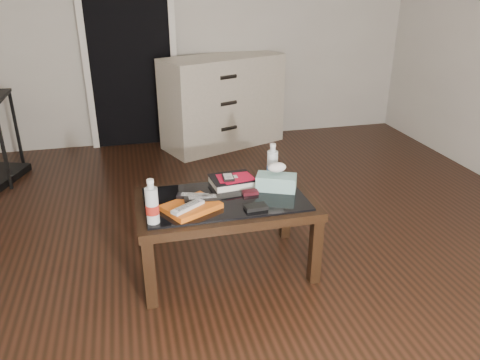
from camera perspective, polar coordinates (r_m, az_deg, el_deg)
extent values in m
plane|color=black|center=(2.87, -1.93, -10.75)|extent=(5.00, 5.00, 0.00)
plane|color=beige|center=(4.85, -8.75, 20.23)|extent=(5.00, 0.00, 5.00)
cube|color=black|center=(4.83, -13.35, 15.69)|extent=(0.80, 0.05, 2.00)
cube|color=silver|center=(4.81, -18.51, 15.11)|extent=(0.06, 0.04, 2.04)
cube|color=silver|center=(4.82, -8.17, 16.06)|extent=(0.06, 0.04, 2.04)
cube|color=black|center=(2.52, -10.96, -11.18)|extent=(0.06, 0.06, 0.40)
cube|color=black|center=(2.69, 9.17, -8.55)|extent=(0.06, 0.06, 0.40)
cube|color=black|center=(2.96, -11.62, -5.53)|extent=(0.06, 0.06, 0.40)
cube|color=black|center=(3.11, 5.54, -3.64)|extent=(0.06, 0.06, 0.40)
cube|color=black|center=(2.67, -1.83, -2.93)|extent=(1.00, 0.60, 0.05)
cube|color=black|center=(2.66, -1.84, -2.34)|extent=(0.90, 0.50, 0.01)
cube|color=beige|center=(4.79, -2.13, 9.51)|extent=(1.30, 0.90, 0.90)
cylinder|color=black|center=(4.60, -1.42, 6.33)|extent=(0.18, 0.10, 0.04)
cylinder|color=black|center=(4.53, -1.46, 9.35)|extent=(0.18, 0.10, 0.04)
cylinder|color=black|center=(4.48, -1.49, 12.45)|extent=(0.18, 0.10, 0.04)
cube|color=black|center=(4.19, -26.89, 3.40)|extent=(0.03, 0.03, 0.70)
cube|color=black|center=(4.71, -25.60, 5.69)|extent=(0.03, 0.03, 0.70)
cube|color=#C25312|center=(2.54, -5.96, -3.25)|extent=(0.35, 0.32, 0.03)
cube|color=silver|center=(2.48, -6.37, -3.25)|extent=(0.19, 0.16, 0.02)
cube|color=black|center=(2.57, -4.60, -2.22)|extent=(0.20, 0.06, 0.02)
cube|color=black|center=(2.60, -5.52, -1.94)|extent=(0.21, 0.11, 0.02)
cube|color=black|center=(2.82, -1.00, -0.11)|extent=(0.27, 0.22, 0.05)
cube|color=red|center=(2.80, -0.83, 0.35)|extent=(0.19, 0.14, 0.01)
cube|color=black|center=(2.78, -1.45, 0.34)|extent=(0.07, 0.11, 0.02)
cube|color=black|center=(2.70, 1.25, -1.51)|extent=(0.09, 0.05, 0.02)
cube|color=black|center=(2.53, 1.94, -3.31)|extent=(0.12, 0.08, 0.02)
cylinder|color=silver|center=(2.39, -10.70, -2.57)|extent=(0.08, 0.08, 0.24)
cylinder|color=silver|center=(2.84, 3.97, 2.16)|extent=(0.08, 0.08, 0.24)
cube|color=teal|center=(2.75, 4.45, -0.28)|extent=(0.26, 0.20, 0.09)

